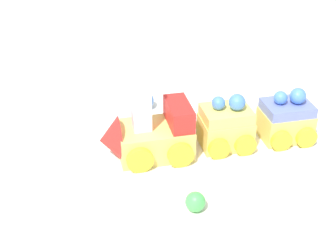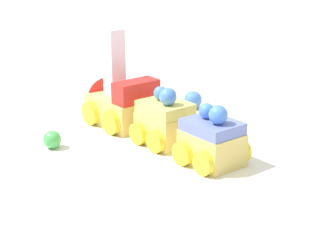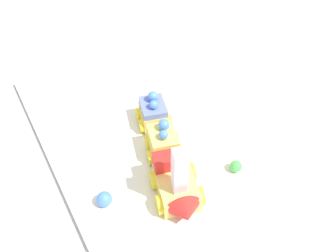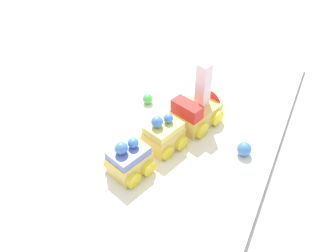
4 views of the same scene
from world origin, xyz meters
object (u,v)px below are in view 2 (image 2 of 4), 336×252
cake_car_lemon (165,122)px  gumball_blue (193,100)px  gumball_green (52,140)px  cake_train_locomotive (118,101)px  cake_car_blueberry (212,142)px

cake_car_lemon → gumball_blue: size_ratio=3.03×
cake_car_lemon → gumball_green: 0.13m
cake_train_locomotive → cake_car_blueberry: (-0.17, 0.05, -0.00)m
cake_train_locomotive → gumball_blue: cake_train_locomotive is taller
cake_car_lemon → gumball_green: (0.10, 0.09, -0.02)m
cake_car_lemon → gumball_blue: 0.14m
cake_car_lemon → cake_car_blueberry: (-0.08, 0.02, -0.00)m
cake_train_locomotive → gumball_green: cake_train_locomotive is taller
cake_train_locomotive → gumball_blue: size_ratio=4.80×
cake_car_blueberry → cake_train_locomotive: bearing=-0.0°
cake_car_blueberry → gumball_blue: 0.20m
cake_car_lemon → gumball_blue: (0.04, -0.13, -0.01)m
gumball_green → gumball_blue: size_ratio=0.84×
cake_car_blueberry → gumball_blue: size_ratio=3.03×
cake_car_lemon → gumball_green: cake_car_lemon is taller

